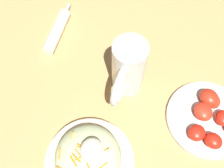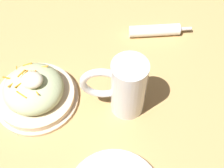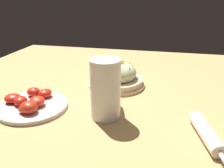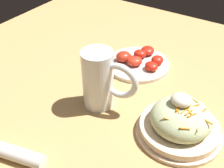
# 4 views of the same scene
# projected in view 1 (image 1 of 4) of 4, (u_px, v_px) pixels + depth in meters

# --- Properties ---
(ground_plane) EXTENTS (1.43, 1.43, 0.00)m
(ground_plane) POSITION_uv_depth(u_px,v_px,m) (108.00, 102.00, 0.70)
(ground_plane) COLOR tan
(salad_plate) EXTENTS (0.21, 0.21, 0.11)m
(salad_plate) POSITION_uv_depth(u_px,v_px,m) (89.00, 158.00, 0.60)
(salad_plate) COLOR beige
(salad_plate) RESTS_ON ground_plane
(beer_mug) EXTENTS (0.16, 0.08, 0.17)m
(beer_mug) POSITION_uv_depth(u_px,v_px,m) (128.00, 70.00, 0.65)
(beer_mug) COLOR white
(beer_mug) RESTS_ON ground_plane
(napkin_roll) EXTENTS (0.19, 0.07, 0.03)m
(napkin_roll) POSITION_uv_depth(u_px,v_px,m) (57.00, 31.00, 0.79)
(napkin_roll) COLOR white
(napkin_roll) RESTS_ON ground_plane
(tomato_plate) EXTENTS (0.21, 0.21, 0.05)m
(tomato_plate) POSITION_uv_depth(u_px,v_px,m) (210.00, 118.00, 0.66)
(tomato_plate) COLOR silver
(tomato_plate) RESTS_ON ground_plane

